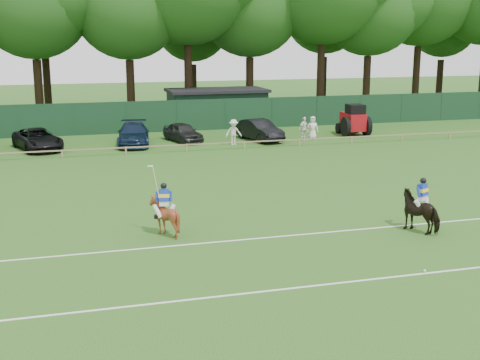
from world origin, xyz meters
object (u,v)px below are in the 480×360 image
object	(u,v)px
estate_black	(259,130)
tractor	(354,121)
horse_dark	(421,211)
spectator_left	(234,132)
horse_chestnut	(164,216)
spectator_mid	(304,129)
suv_black	(38,139)
utility_shed	(217,107)
polo_ball	(425,271)
sedan_navy	(133,134)
hatch_grey	(183,132)
spectator_right	(313,128)

from	to	relation	value
estate_black	tractor	world-z (taller)	tractor
horse_dark	spectator_left	world-z (taller)	spectator_left
horse_chestnut	tractor	distance (m)	27.60
horse_dark	tractor	xyz separation A→B (m)	(8.07, 23.13, 0.34)
estate_black	spectator_mid	distance (m)	3.25
suv_black	utility_shed	distance (m)	16.95
spectator_left	polo_ball	xyz separation A→B (m)	(-0.34, -25.54, -0.85)
utility_shed	polo_ball	bearing A→B (deg)	-92.61
sedan_navy	estate_black	world-z (taller)	sedan_navy
horse_chestnut	tractor	size ratio (longest dim) A/B	0.51
spectator_mid	spectator_left	bearing A→B (deg)	154.40
suv_black	sedan_navy	bearing A→B (deg)	-16.12
hatch_grey	estate_black	distance (m)	5.58
polo_ball	spectator_mid	bearing A→B (deg)	77.50
spectator_left	polo_ball	distance (m)	25.56
spectator_left	spectator_right	distance (m)	6.27
suv_black	spectator_right	xyz separation A→B (m)	(19.47, -0.97, 0.15)
spectator_mid	polo_ball	size ratio (longest dim) A/B	19.35
suv_black	estate_black	xyz separation A→B (m)	(15.54, -0.35, 0.05)
spectator_right	tractor	bearing A→B (deg)	25.67
suv_black	hatch_grey	distance (m)	10.06
suv_black	hatch_grey	size ratio (longest dim) A/B	1.27
horse_dark	spectator_left	bearing A→B (deg)	-112.37
horse_dark	tractor	size ratio (longest dim) A/B	0.64
spectator_left	spectator_right	xyz separation A→B (m)	(6.23, 0.67, -0.03)
suv_black	spectator_left	size ratio (longest dim) A/B	2.87
horse_chestnut	spectator_mid	xyz separation A→B (m)	(13.37, 19.56, 0.12)
spectator_right	polo_ball	xyz separation A→B (m)	(-6.57, -26.22, -0.82)
utility_shed	spectator_right	bearing A→B (deg)	-62.90
horse_chestnut	spectator_left	distance (m)	20.84
tractor	horse_dark	bearing A→B (deg)	-105.70
spectator_right	utility_shed	xyz separation A→B (m)	(-4.94, 9.65, 0.68)
sedan_navy	utility_shed	size ratio (longest dim) A/B	0.63
spectator_left	horse_dark	bearing A→B (deg)	-86.33
horse_dark	suv_black	size ratio (longest dim) A/B	0.37
spectator_left	utility_shed	bearing A→B (deg)	81.36
horse_dark	utility_shed	xyz separation A→B (m)	(-0.64, 31.79, 0.73)
horse_chestnut	spectator_left	bearing A→B (deg)	-101.40
sedan_navy	tractor	world-z (taller)	tractor
sedan_navy	spectator_mid	world-z (taller)	spectator_mid
spectator_mid	spectator_right	world-z (taller)	spectator_mid
sedan_navy	utility_shed	world-z (taller)	utility_shed
suv_black	spectator_left	world-z (taller)	spectator_left
spectator_left	spectator_mid	xyz separation A→B (m)	(5.39, 0.31, -0.02)
hatch_grey	polo_ball	distance (m)	27.97
estate_black	polo_ball	distance (m)	26.98
horse_dark	estate_black	world-z (taller)	horse_dark
hatch_grey	spectator_left	distance (m)	3.92
estate_black	spectator_left	bearing A→B (deg)	-165.14
suv_black	horse_dark	bearing A→B (deg)	-74.10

